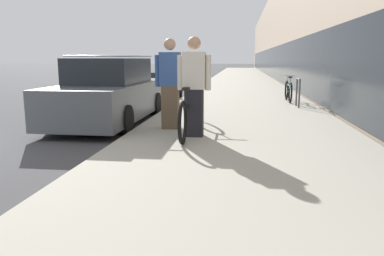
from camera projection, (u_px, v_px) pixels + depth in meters
The scene contains 9 objects.
sidewalk_slab at pixel (242, 81), 25.16m from camera, with size 4.49×70.00×0.10m.
storefront_facade at pixel (330, 35), 31.43m from camera, with size 10.01×70.00×6.89m.
tandem_bicycle at pixel (191, 112), 7.26m from camera, with size 0.52×2.93×0.93m.
person_rider at pixel (194, 87), 6.78m from camera, with size 0.61×0.24×1.80m.
person_bystander at pixel (170, 84), 7.54m from camera, with size 0.62×0.24×1.81m.
bike_rack_hoop at pixel (298, 90), 11.05m from camera, with size 0.05×0.60×0.84m.
cruiser_bike_nearest at pixel (288, 91), 12.46m from camera, with size 0.52×1.66×0.86m.
parked_sedan_curbside at pixel (111, 93), 8.94m from camera, with size 1.78×4.61×1.59m.
vintage_roadster_curbside at pixel (155, 88), 14.05m from camera, with size 1.68×3.96×0.98m.
Camera 1 is at (5.77, -4.54, 1.51)m, focal length 35.00 mm.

